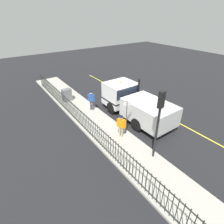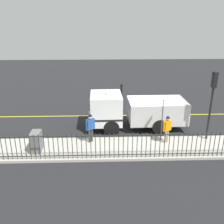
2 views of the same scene
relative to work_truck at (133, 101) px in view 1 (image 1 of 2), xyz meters
The scene contains 11 objects.
ground_plane 1.45m from the work_truck, 113.76° to the left, with size 57.13×57.13×0.00m, color #232326.
sidewalk_slab 3.24m from the work_truck, 11.72° to the left, with size 2.51×25.97×0.14m, color #B7B2A8.
lane_marking 2.61m from the work_truck, 164.48° to the left, with size 0.12×23.37×0.01m, color yellow.
work_truck is the anchor object (origin of this frame).
worker_standing 3.33m from the work_truck, 48.03° to the right, with size 0.47×0.50×1.68m.
pedestrian_distant 3.05m from the work_truck, 35.96° to the left, with size 0.41×0.53×1.60m.
iron_fence 4.10m from the work_truck, ahead, with size 0.04×22.11×1.35m.
traffic_light_near 5.01m from the work_truck, 64.26° to the left, with size 0.31×0.23×3.94m.
utility_cabinet 6.20m from the work_truck, 58.80° to the right, with size 0.81×0.50×1.10m, color slate.
traffic_cone 3.47m from the work_truck, 124.31° to the left, with size 0.49×0.49×0.69m, color orange.
street_sign 2.53m from the work_truck, 40.00° to the left, with size 0.49×0.16×2.37m.
Camera 1 is at (8.58, 8.60, 7.31)m, focal length 28.86 mm.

